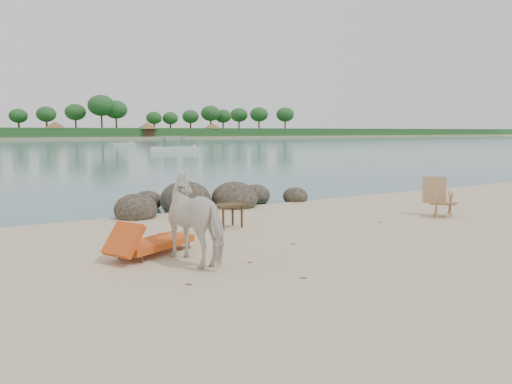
% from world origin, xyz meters
% --- Properties ---
extents(boulders, '(6.35, 2.91, 1.09)m').
position_xyz_m(boulders, '(0.27, 6.40, 0.21)').
color(boulders, '#2A231C').
rests_on(boulders, ground).
extents(cow, '(1.12, 1.90, 1.50)m').
position_xyz_m(cow, '(-2.39, 0.89, 0.75)').
color(cow, white).
rests_on(cow, ground).
extents(side_table, '(0.76, 0.57, 0.55)m').
position_xyz_m(side_table, '(-0.59, 3.23, 0.28)').
color(side_table, '#322014').
rests_on(side_table, ground).
extents(lounge_chair, '(2.01, 1.47, 0.57)m').
position_xyz_m(lounge_chair, '(-2.88, 1.77, 0.29)').
color(lounge_chair, '#CB4717').
rests_on(lounge_chair, ground).
extents(deck_chair, '(0.97, 0.98, 1.03)m').
position_xyz_m(deck_chair, '(4.96, 1.67, 0.51)').
color(deck_chair, '#AB7D55').
rests_on(deck_chair, ground).
extents(boat_mid, '(5.96, 2.29, 2.84)m').
position_xyz_m(boat_mid, '(15.02, 45.54, 1.42)').
color(boat_mid, silver).
rests_on(boat_mid, water).
extents(boat_far, '(5.41, 4.26, 0.66)m').
position_xyz_m(boat_far, '(15.27, 66.58, 0.33)').
color(boat_far, '#BBBBB6').
rests_on(boat_far, water).
extents(dead_leaves, '(7.03, 5.15, 0.00)m').
position_xyz_m(dead_leaves, '(-0.68, 1.41, 0.00)').
color(dead_leaves, brown).
rests_on(dead_leaves, ground).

